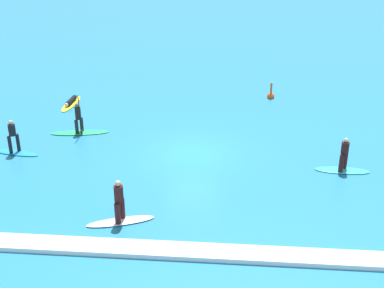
{
  "coord_description": "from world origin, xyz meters",
  "views": [
    {
      "loc": [
        1.88,
        -22.5,
        10.51
      ],
      "look_at": [
        0.0,
        0.0,
        0.5
      ],
      "focal_mm": 46.25,
      "sensor_mm": 36.0,
      "label": 1
    }
  ],
  "objects": [
    {
      "name": "surfer_on_teal_board",
      "position": [
        7.16,
        -1.4,
        0.48
      ],
      "size": [
        2.54,
        0.85,
        1.68
      ],
      "rotation": [
        0.0,
        0.0,
        6.24
      ],
      "color": "#33C6CC",
      "rests_on": "ground_plane"
    },
    {
      "name": "surfer_on_yellow_board",
      "position": [
        -8.35,
        6.75,
        0.13
      ],
      "size": [
        0.76,
        3.11,
        0.38
      ],
      "rotation": [
        0.0,
        0.0,
        4.69
      ],
      "color": "yellow",
      "rests_on": "ground_plane"
    },
    {
      "name": "surfer_on_green_board",
      "position": [
        -6.39,
        2.07,
        0.43
      ],
      "size": [
        3.25,
        1.27,
        2.38
      ],
      "rotation": [
        0.0,
        0.0,
        0.17
      ],
      "color": "#23B266",
      "rests_on": "ground_plane"
    },
    {
      "name": "surfer_on_white_board",
      "position": [
        -2.22,
        -6.56,
        0.55
      ],
      "size": [
        2.67,
        1.4,
        1.82
      ],
      "rotation": [
        0.0,
        0.0,
        0.33
      ],
      "color": "white",
      "rests_on": "ground_plane"
    },
    {
      "name": "ground_plane",
      "position": [
        0.0,
        0.0,
        0.0
      ],
      "size": [
        120.0,
        120.0,
        0.0
      ],
      "primitive_type": "plane",
      "color": "teal",
      "rests_on": "ground"
    },
    {
      "name": "marker_buoy",
      "position": [
        4.49,
        9.09,
        0.18
      ],
      "size": [
        0.48,
        0.48,
        1.17
      ],
      "color": "#E55119",
      "rests_on": "ground_plane"
    },
    {
      "name": "surfer_on_blue_board",
      "position": [
        -8.87,
        -0.76,
        0.55
      ],
      "size": [
        2.61,
        1.05,
        1.78
      ],
      "rotation": [
        0.0,
        0.0,
        2.96
      ],
      "color": "#1E8CD1",
      "rests_on": "ground_plane"
    },
    {
      "name": "wave_crest",
      "position": [
        0.0,
        -8.32,
        0.09
      ],
      "size": [
        21.2,
        0.9,
        0.18
      ],
      "primitive_type": "cube",
      "color": "white",
      "rests_on": "ground_plane"
    }
  ]
}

